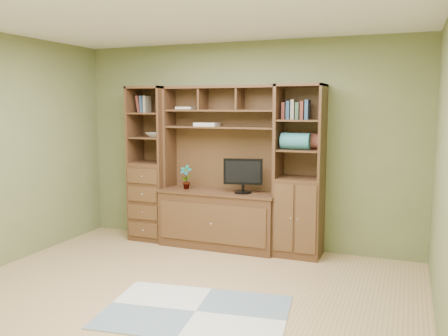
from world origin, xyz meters
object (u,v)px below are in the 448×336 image
at_px(right_tower, 300,171).
at_px(monitor, 243,169).
at_px(center_hutch, 219,168).
at_px(left_tower, 151,164).

distance_m(right_tower, monitor, 0.69).
xyz_separation_m(center_hutch, monitor, (0.34, -0.03, -0.00)).
xyz_separation_m(right_tower, monitor, (-0.69, -0.07, -0.00)).
bearing_deg(monitor, right_tower, -7.67).
relative_size(center_hutch, right_tower, 1.00).
xyz_separation_m(left_tower, right_tower, (2.02, 0.00, 0.00)).
bearing_deg(left_tower, center_hutch, -2.29).
relative_size(center_hutch, left_tower, 1.00).
distance_m(left_tower, monitor, 1.34).
relative_size(center_hutch, monitor, 3.49).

